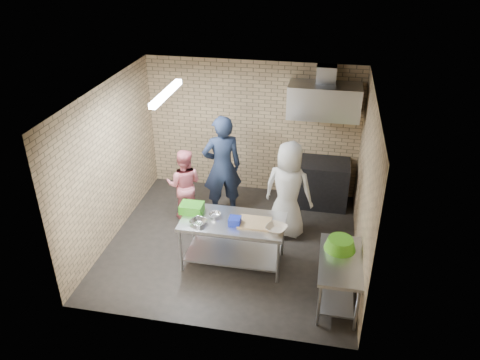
% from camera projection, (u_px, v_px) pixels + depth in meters
% --- Properties ---
extents(floor, '(4.20, 4.20, 0.00)m').
position_uv_depth(floor, '(232.00, 243.00, 8.20)').
color(floor, black).
rests_on(floor, ground).
extents(ceiling, '(4.20, 4.20, 0.00)m').
position_uv_depth(ceiling, '(231.00, 93.00, 6.92)').
color(ceiling, black).
rests_on(ceiling, ground).
extents(back_wall, '(4.20, 0.06, 2.70)m').
position_uv_depth(back_wall, '(252.00, 128.00, 9.29)').
color(back_wall, tan).
rests_on(back_wall, ground).
extents(front_wall, '(4.20, 0.06, 2.70)m').
position_uv_depth(front_wall, '(198.00, 248.00, 5.83)').
color(front_wall, tan).
rests_on(front_wall, ground).
extents(left_wall, '(0.06, 4.00, 2.70)m').
position_uv_depth(left_wall, '(110.00, 163.00, 7.91)').
color(left_wall, tan).
rests_on(left_wall, ground).
extents(right_wall, '(0.06, 4.00, 2.70)m').
position_uv_depth(right_wall, '(365.00, 187.00, 7.21)').
color(right_wall, tan).
rests_on(right_wall, ground).
extents(prep_table, '(1.63, 0.82, 0.82)m').
position_uv_depth(prep_table, '(233.00, 242.00, 7.54)').
color(prep_table, silver).
rests_on(prep_table, floor).
extents(side_counter, '(0.60, 1.20, 0.75)m').
position_uv_depth(side_counter, '(338.00, 280.00, 6.77)').
color(side_counter, silver).
rests_on(side_counter, floor).
extents(stove, '(1.20, 0.70, 0.90)m').
position_uv_depth(stove, '(317.00, 183.00, 9.19)').
color(stove, black).
rests_on(stove, floor).
extents(range_hood, '(1.30, 0.60, 0.60)m').
position_uv_depth(range_hood, '(324.00, 101.00, 8.44)').
color(range_hood, silver).
rests_on(range_hood, back_wall).
extents(hood_duct, '(0.35, 0.30, 0.30)m').
position_uv_depth(hood_duct, '(327.00, 74.00, 8.36)').
color(hood_duct, '#A5A8AD').
rests_on(hood_duct, back_wall).
extents(wall_shelf, '(0.80, 0.20, 0.04)m').
position_uv_depth(wall_shelf, '(340.00, 108.00, 8.64)').
color(wall_shelf, '#3F2B19').
rests_on(wall_shelf, back_wall).
extents(fluorescent_fixture, '(0.10, 1.25, 0.08)m').
position_uv_depth(fluorescent_fixture, '(166.00, 93.00, 7.11)').
color(fluorescent_fixture, white).
rests_on(fluorescent_fixture, ceiling).
extents(green_crate, '(0.36, 0.27, 0.15)m').
position_uv_depth(green_crate, '(192.00, 208.00, 7.53)').
color(green_crate, '#30981C').
rests_on(green_crate, prep_table).
extents(blue_tub, '(0.18, 0.18, 0.12)m').
position_uv_depth(blue_tub, '(235.00, 221.00, 7.22)').
color(blue_tub, '#1729B1').
rests_on(blue_tub, prep_table).
extents(cutting_board, '(0.50, 0.38, 0.03)m').
position_uv_depth(cutting_board, '(255.00, 223.00, 7.26)').
color(cutting_board, tan).
rests_on(cutting_board, prep_table).
extents(mixing_bowl_a, '(0.33, 0.33, 0.06)m').
position_uv_depth(mixing_bowl_a, '(199.00, 222.00, 7.24)').
color(mixing_bowl_a, '#B5B8BD').
rests_on(mixing_bowl_a, prep_table).
extents(mixing_bowl_b, '(0.25, 0.25, 0.06)m').
position_uv_depth(mixing_bowl_b, '(215.00, 215.00, 7.42)').
color(mixing_bowl_b, silver).
rests_on(mixing_bowl_b, prep_table).
extents(ceramic_bowl, '(0.40, 0.40, 0.08)m').
position_uv_depth(ceramic_bowl, '(276.00, 229.00, 7.08)').
color(ceramic_bowl, beige).
rests_on(ceramic_bowl, prep_table).
extents(green_basin, '(0.46, 0.46, 0.17)m').
position_uv_depth(green_basin, '(340.00, 244.00, 6.77)').
color(green_basin, '#59C626').
rests_on(green_basin, side_counter).
extents(bottle_red, '(0.07, 0.07, 0.18)m').
position_uv_depth(bottle_red, '(327.00, 101.00, 8.63)').
color(bottle_red, '#B22619').
rests_on(bottle_red, wall_shelf).
extents(bottle_green, '(0.06, 0.06, 0.15)m').
position_uv_depth(bottle_green, '(349.00, 104.00, 8.57)').
color(bottle_green, green).
rests_on(bottle_green, wall_shelf).
extents(man_navy, '(0.86, 0.74, 1.99)m').
position_uv_depth(man_navy, '(222.00, 167.00, 8.57)').
color(man_navy, '#151A35').
rests_on(man_navy, floor).
extents(woman_pink, '(0.73, 0.60, 1.38)m').
position_uv_depth(woman_pink, '(184.00, 185.00, 8.62)').
color(woman_pink, pink).
rests_on(woman_pink, floor).
extents(woman_white, '(0.96, 0.73, 1.76)m').
position_uv_depth(woman_white, '(288.00, 190.00, 8.06)').
color(woman_white, silver).
rests_on(woman_white, floor).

